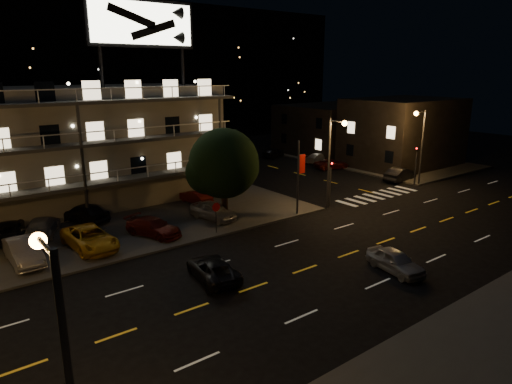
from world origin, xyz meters
TOP-DOWN VIEW (x-y plane):
  - ground at (0.00, 0.00)m, footprint 140.00×140.00m
  - curb_nw at (-14.00, 20.00)m, footprint 44.00×24.00m
  - curb_ne at (30.00, 20.00)m, footprint 16.00×24.00m
  - motel at (-9.94, 23.88)m, footprint 28.00×13.80m
  - side_bldg_front at (29.99, 16.00)m, footprint 14.06×10.00m
  - side_bldg_back at (29.99, 28.00)m, footprint 14.06×12.00m
  - hill_backdrop at (-5.94, 68.78)m, footprint 120.00×25.00m
  - streetlight_nc at (8.50, 7.94)m, footprint 0.44×1.92m
  - streetlight_ne at (22.14, 8.30)m, footprint 1.92×0.44m
  - streetlight_s at (-18.00, -7.94)m, footprint 0.44×1.92m
  - signal_nw at (9.00, 8.50)m, footprint 0.20×0.27m
  - signal_ne at (22.00, 8.50)m, footprint 0.27×0.20m
  - banner_north at (5.09, 8.40)m, footprint 0.83×0.16m
  - stop_sign at (-3.00, 8.57)m, footprint 0.91×0.11m
  - tree at (-0.57, 11.20)m, footprint 5.88×5.66m
  - lot_car_1 at (-15.64, 11.29)m, footprint 1.72×4.71m
  - lot_car_2 at (-11.52, 11.18)m, footprint 2.85×5.52m
  - lot_car_3 at (-7.00, 10.87)m, footprint 3.39×4.85m
  - lot_car_4 at (-1.47, 11.47)m, footprint 2.58×4.53m
  - lot_car_6 at (-15.61, 16.57)m, footprint 2.86×5.12m
  - lot_car_7 at (-13.48, 15.96)m, footprint 3.64×5.02m
  - lot_car_8 at (-10.08, 17.15)m, footprint 3.47×4.86m
  - lot_car_9 at (-0.30, 16.27)m, footprint 1.54×3.92m
  - side_car_0 at (22.46, 10.65)m, footprint 4.86×2.28m
  - side_car_1 at (21.13, 19.76)m, footprint 4.75×3.13m
  - side_car_2 at (22.56, 23.55)m, footprint 4.76×2.87m
  - side_car_3 at (20.29, 30.19)m, footprint 4.38×2.88m
  - road_car_east at (2.18, -3.54)m, footprint 2.24×4.18m
  - road_car_west at (-7.24, 2.34)m, footprint 2.86×4.86m

SIDE VIEW (x-z plane):
  - ground at x=0.00m, z-range 0.00..0.00m
  - curb_nw at x=-14.00m, z-range 0.00..0.15m
  - curb_ne at x=30.00m, z-range 0.00..0.15m
  - side_car_1 at x=21.13m, z-range 0.00..1.21m
  - road_car_west at x=-7.24m, z-range 0.00..1.27m
  - side_car_2 at x=22.56m, z-range 0.00..1.29m
  - road_car_east at x=2.18m, z-range 0.00..1.35m
  - side_car_3 at x=20.29m, z-range 0.00..1.39m
  - side_car_0 at x=22.46m, z-range 0.00..1.54m
  - lot_car_9 at x=-0.30m, z-range 0.15..1.42m
  - lot_car_3 at x=-7.00m, z-range 0.15..1.45m
  - lot_car_7 at x=-13.48m, z-range 0.15..1.50m
  - lot_car_6 at x=-15.61m, z-range 0.15..1.50m
  - lot_car_4 at x=-1.47m, z-range 0.15..1.60m
  - lot_car_2 at x=-11.52m, z-range 0.15..1.64m
  - lot_car_8 at x=-10.08m, z-range 0.15..1.69m
  - lot_car_1 at x=-15.64m, z-range 0.15..1.69m
  - stop_sign at x=-3.00m, z-range 0.41..3.01m
  - signal_nw at x=9.00m, z-range 0.27..4.87m
  - signal_ne at x=22.00m, z-range 0.27..4.87m
  - banner_north at x=5.09m, z-range 0.23..6.63m
  - side_bldg_back at x=29.99m, z-range 0.00..7.00m
  - side_bldg_front at x=29.99m, z-range 0.00..8.50m
  - tree at x=-0.57m, z-range 0.85..8.25m
  - streetlight_nc at x=8.50m, z-range 0.96..8.96m
  - streetlight_ne at x=22.14m, z-range 0.96..8.96m
  - streetlight_s at x=-18.00m, z-range 0.96..8.96m
  - motel at x=-9.94m, z-range -3.71..14.39m
  - hill_backdrop at x=-5.94m, z-range -0.45..23.55m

